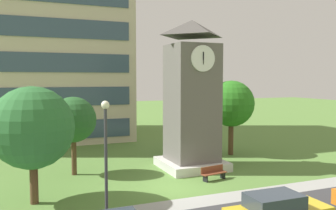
{
  "coord_description": "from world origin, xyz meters",
  "views": [
    {
      "loc": [
        -8.44,
        -19.25,
        6.5
      ],
      "look_at": [
        1.44,
        4.85,
        4.58
      ],
      "focal_mm": 38.26,
      "sensor_mm": 36.0,
      "label": 1
    }
  ],
  "objects_px": {
    "park_bench": "(214,173)",
    "tree_streetside": "(231,104)",
    "tree_near_tower": "(73,120)",
    "clock_tower": "(192,103)",
    "street_lamp": "(106,148)",
    "tree_by_building": "(32,128)"
  },
  "relations": [
    {
      "from": "street_lamp",
      "to": "tree_near_tower",
      "type": "relative_size",
      "value": 1.05
    },
    {
      "from": "tree_by_building",
      "to": "tree_near_tower",
      "type": "xyz_separation_m",
      "value": [
        2.69,
        4.96,
        -0.24
      ]
    },
    {
      "from": "park_bench",
      "to": "tree_streetside",
      "type": "height_order",
      "value": "tree_streetside"
    },
    {
      "from": "park_bench",
      "to": "tree_streetside",
      "type": "distance_m",
      "value": 8.99
    },
    {
      "from": "tree_by_building",
      "to": "tree_streetside",
      "type": "xyz_separation_m",
      "value": [
        16.0,
        6.48,
        0.38
      ]
    },
    {
      "from": "street_lamp",
      "to": "park_bench",
      "type": "bearing_deg",
      "value": 29.22
    },
    {
      "from": "tree_streetside",
      "to": "clock_tower",
      "type": "bearing_deg",
      "value": -150.65
    },
    {
      "from": "tree_by_building",
      "to": "tree_streetside",
      "type": "height_order",
      "value": "tree_streetside"
    },
    {
      "from": "tree_streetside",
      "to": "tree_near_tower",
      "type": "relative_size",
      "value": 1.2
    },
    {
      "from": "tree_streetside",
      "to": "tree_near_tower",
      "type": "height_order",
      "value": "tree_streetside"
    },
    {
      "from": "park_bench",
      "to": "tree_near_tower",
      "type": "xyz_separation_m",
      "value": [
        -8.1,
        4.7,
        3.28
      ]
    },
    {
      "from": "street_lamp",
      "to": "tree_by_building",
      "type": "relative_size",
      "value": 0.91
    },
    {
      "from": "street_lamp",
      "to": "tree_streetside",
      "type": "bearing_deg",
      "value": 39.05
    },
    {
      "from": "tree_streetside",
      "to": "park_bench",
      "type": "bearing_deg",
      "value": -129.93
    },
    {
      "from": "park_bench",
      "to": "street_lamp",
      "type": "xyz_separation_m",
      "value": [
        -7.92,
        -4.43,
        3.0
      ]
    },
    {
      "from": "park_bench",
      "to": "street_lamp",
      "type": "relative_size",
      "value": 0.33
    },
    {
      "from": "clock_tower",
      "to": "tree_streetside",
      "type": "height_order",
      "value": "clock_tower"
    },
    {
      "from": "park_bench",
      "to": "clock_tower",
      "type": "bearing_deg",
      "value": 89.0
    },
    {
      "from": "clock_tower",
      "to": "tree_by_building",
      "type": "distance_m",
      "value": 11.46
    },
    {
      "from": "street_lamp",
      "to": "clock_tower",
      "type": "bearing_deg",
      "value": 44.18
    },
    {
      "from": "park_bench",
      "to": "tree_by_building",
      "type": "distance_m",
      "value": 11.36
    },
    {
      "from": "tree_by_building",
      "to": "tree_streetside",
      "type": "distance_m",
      "value": 17.27
    }
  ]
}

